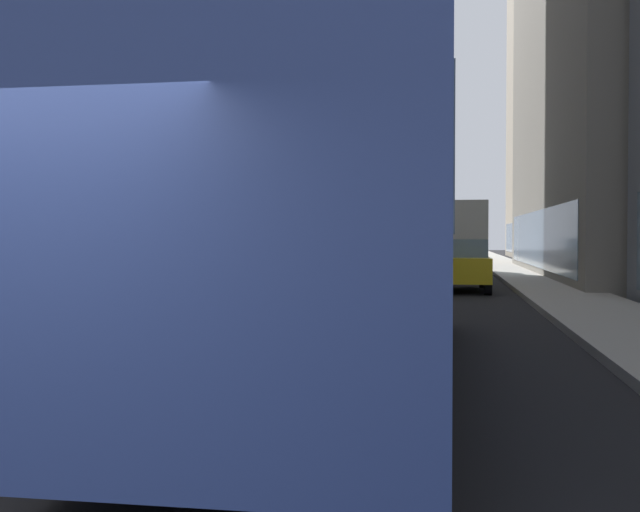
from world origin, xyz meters
TOP-DOWN VIEW (x-y plane):
  - ground_plane at (0.00, 35.00)m, footprint 120.00×120.00m
  - sidewalk_left at (-5.70, 35.00)m, footprint 2.40×110.00m
  - sidewalk_right at (5.70, 35.00)m, footprint 2.40×110.00m
  - building_left_far at (-11.90, 42.51)m, footprint 9.80×14.72m
  - building_right_far at (11.90, 57.01)m, footprint 8.34×22.93m
  - transit_bus at (1.20, 6.65)m, footprint 2.78×11.53m
  - car_grey_wagon at (2.80, 38.67)m, footprint 1.90×4.38m
  - car_red_coupe at (-2.80, 27.37)m, footprint 1.73×4.04m
  - car_yellow_taxi at (2.80, 21.41)m, footprint 1.90×4.05m
  - car_white_van at (-1.20, 32.11)m, footprint 1.91×4.75m
  - car_silver_sedan at (-2.80, 7.09)m, footprint 1.78×3.96m
  - box_truck at (2.80, 29.18)m, footprint 2.30×7.50m

SIDE VIEW (x-z plane):
  - ground_plane at x=0.00m, z-range 0.00..0.00m
  - sidewalk_left at x=-5.70m, z-range 0.00..0.15m
  - sidewalk_right at x=5.70m, z-range 0.00..0.15m
  - car_red_coupe at x=-2.80m, z-range 0.01..1.63m
  - car_silver_sedan at x=-2.80m, z-range 0.01..1.63m
  - car_yellow_taxi at x=2.80m, z-range 0.01..1.63m
  - car_grey_wagon at x=2.80m, z-range 0.01..1.63m
  - car_white_van at x=-1.20m, z-range 0.02..1.64m
  - box_truck at x=2.80m, z-range 0.14..3.19m
  - transit_bus at x=1.20m, z-range 0.25..3.30m
  - building_right_far at x=11.90m, z-range -0.01..26.00m
  - building_left_far at x=-11.90m, z-range -0.01..31.64m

